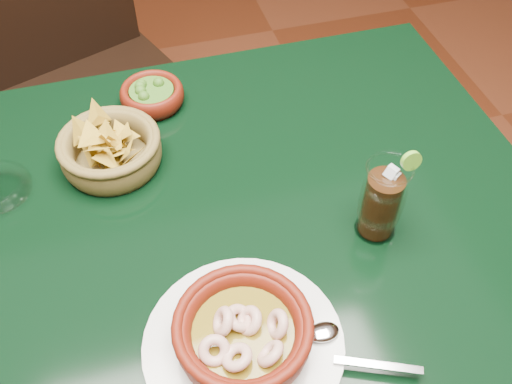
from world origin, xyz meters
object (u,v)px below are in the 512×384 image
object	(u,v)px
dining_chair	(86,75)
cola_drink	(382,201)
shrimp_plate	(244,336)
chip_basket	(110,150)
dining_table	(169,266)

from	to	relation	value
dining_chair	cola_drink	xyz separation A→B (m)	(0.40, -0.80, 0.28)
shrimp_plate	chip_basket	distance (m)	0.39
cola_drink	shrimp_plate	bearing A→B (deg)	-151.39
shrimp_plate	cola_drink	world-z (taller)	cola_drink
dining_chair	cola_drink	world-z (taller)	dining_chair
chip_basket	cola_drink	distance (m)	0.43
shrimp_plate	cola_drink	bearing A→B (deg)	28.61
dining_table	shrimp_plate	xyz separation A→B (m)	(0.07, -0.22, 0.13)
chip_basket	cola_drink	size ratio (longest dim) A/B	1.30
cola_drink	dining_chair	bearing A→B (deg)	116.79
dining_chair	shrimp_plate	bearing A→B (deg)	-79.82
chip_basket	shrimp_plate	bearing A→B (deg)	-72.05
dining_table	shrimp_plate	bearing A→B (deg)	-72.58
dining_table	cola_drink	distance (m)	0.36
shrimp_plate	dining_chair	bearing A→B (deg)	100.18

